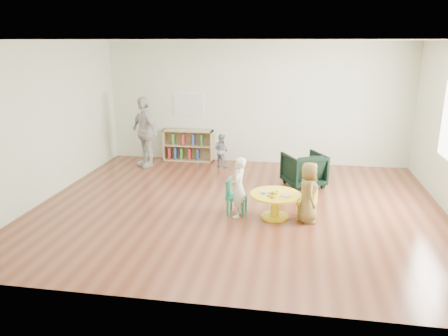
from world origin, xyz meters
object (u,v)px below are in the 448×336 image
object	(u,v)px
child_left	(238,187)
toddler	(221,150)
armchair	(304,169)
child_right	(308,192)
adult_caretaker	(145,132)
activity_table	(275,201)
kid_chair_left	(234,195)
bookshelf	(188,145)
kid_chair_right	(309,202)

from	to	relation	value
child_left	toddler	distance (m)	2.99
armchair	child_right	distance (m)	1.84
toddler	adult_caretaker	world-z (taller)	adult_caretaker
activity_table	adult_caretaker	size ratio (longest dim) A/B	0.51
toddler	kid_chair_left	bearing A→B (deg)	132.54
activity_table	toddler	xyz separation A→B (m)	(-1.38, 2.84, 0.10)
bookshelf	armchair	world-z (taller)	bookshelf
activity_table	bookshelf	distance (m)	3.96
child_left	adult_caretaker	xyz separation A→B (m)	(-2.51, 2.66, 0.30)
armchair	child_left	size ratio (longest dim) A/B	0.73
activity_table	toddler	world-z (taller)	toddler
child_left	toddler	bearing A→B (deg)	-157.90
toddler	armchair	bearing A→B (deg)	177.94
armchair	child_right	size ratio (longest dim) A/B	0.74
activity_table	child_left	world-z (taller)	child_left
kid_chair_left	child_right	bearing A→B (deg)	88.22
bookshelf	child_right	xyz separation A→B (m)	(2.79, -3.33, 0.13)
kid_chair_right	bookshelf	size ratio (longest dim) A/B	0.45
kid_chair_left	toddler	bearing A→B (deg)	-161.38
child_left	kid_chair_right	bearing A→B (deg)	101.10
kid_chair_left	child_left	size ratio (longest dim) A/B	0.60
kid_chair_left	bookshelf	xyz separation A→B (m)	(-1.59, 3.20, 0.04)
toddler	child_left	bearing A→B (deg)	133.60
child_right	toddler	world-z (taller)	child_right
activity_table	armchair	distance (m)	1.81
armchair	toddler	size ratio (longest dim) A/B	0.96
adult_caretaker	bookshelf	bearing A→B (deg)	76.23
kid_chair_left	toddler	size ratio (longest dim) A/B	0.79
activity_table	bookshelf	size ratio (longest dim) A/B	0.69
activity_table	kid_chair_left	xyz separation A→B (m)	(-0.68, 0.05, 0.04)
child_left	adult_caretaker	distance (m)	3.67
kid_chair_left	child_right	world-z (taller)	child_right
bookshelf	toddler	world-z (taller)	toddler
toddler	adult_caretaker	bearing A→B (deg)	35.90
kid_chair_right	adult_caretaker	distance (m)	4.50
adult_caretaker	child_right	bearing A→B (deg)	2.58
child_right	adult_caretaker	world-z (taller)	adult_caretaker
kid_chair_right	child_right	bearing A→B (deg)	-179.25
toddler	kid_chair_right	bearing A→B (deg)	152.97
activity_table	armchair	size ratio (longest dim) A/B	1.12
kid_chair_right	activity_table	bearing A→B (deg)	108.30
kid_chair_right	toddler	bearing A→B (deg)	48.88
bookshelf	armchair	bearing A→B (deg)	-28.67
child_right	armchair	bearing A→B (deg)	-6.71
activity_table	toddler	size ratio (longest dim) A/B	1.08
kid_chair_left	child_left	distance (m)	0.22
armchair	activity_table	bearing A→B (deg)	47.22
bookshelf	child_left	distance (m)	3.70
child_left	adult_caretaker	size ratio (longest dim) A/B	0.63
bookshelf	adult_caretaker	xyz separation A→B (m)	(-0.84, -0.64, 0.43)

